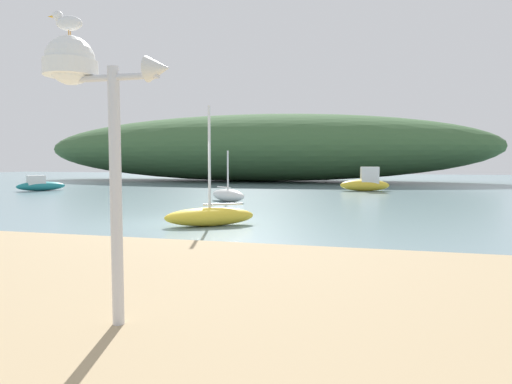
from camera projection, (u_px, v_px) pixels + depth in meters
name	position (u px, v px, depth m)	size (l,w,h in m)	color
ground_plane	(172.00, 224.00, 13.50)	(120.00, 120.00, 0.00)	gray
distant_hill	(254.00, 148.00, 43.95)	(45.44, 14.62, 6.54)	#3D6038
mast_structure	(84.00, 86.00, 4.53)	(1.38, 0.54, 2.99)	silver
seagull_on_radar	(67.00, 22.00, 4.53)	(0.37, 0.18, 0.25)	orange
sailboat_far_left	(210.00, 216.00, 13.04)	(2.68, 2.06, 3.53)	gold
motorboat_far_right	(366.00, 182.00, 28.64)	(3.26, 1.52, 1.58)	gold
motorboat_off_point	(40.00, 185.00, 28.94)	(2.51, 2.94, 1.01)	teal
sailboat_east_reach	(228.00, 195.00, 21.08)	(2.40, 2.11, 2.43)	white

